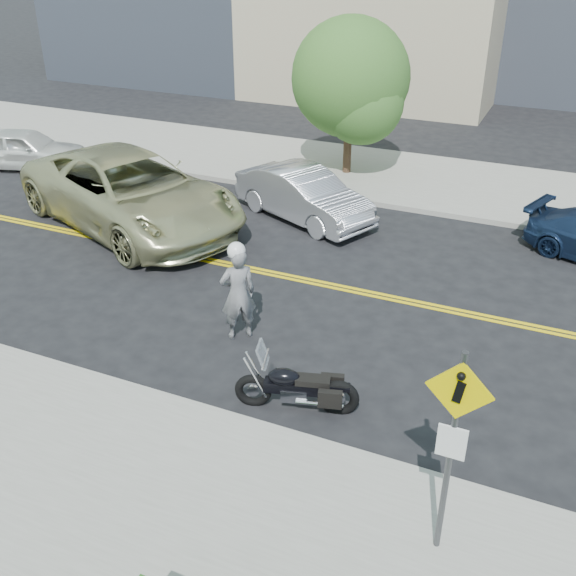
{
  "coord_description": "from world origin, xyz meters",
  "views": [
    {
      "loc": [
        4.89,
        -12.62,
        7.26
      ],
      "look_at": [
        0.41,
        -2.49,
        1.2
      ],
      "focal_mm": 42.0,
      "sensor_mm": 36.0,
      "label": 1
    }
  ],
  "objects_px": {
    "motorcyclist": "(238,291)",
    "suv": "(131,192)",
    "motorcycle": "(297,378)",
    "parked_car_white": "(25,149)",
    "parked_car_silver": "(304,195)",
    "pedestrian_sign": "(453,437)"
  },
  "relations": [
    {
      "from": "motorcycle",
      "to": "suv",
      "type": "bearing_deg",
      "value": 127.12
    },
    {
      "from": "suv",
      "to": "parked_car_white",
      "type": "height_order",
      "value": "suv"
    },
    {
      "from": "motorcyclist",
      "to": "suv",
      "type": "relative_size",
      "value": 0.29
    },
    {
      "from": "parked_car_white",
      "to": "motorcyclist",
      "type": "bearing_deg",
      "value": -136.21
    },
    {
      "from": "parked_car_white",
      "to": "parked_car_silver",
      "type": "relative_size",
      "value": 0.91
    },
    {
      "from": "motorcyclist",
      "to": "parked_car_white",
      "type": "xyz_separation_m",
      "value": [
        -11.24,
        6.35,
        -0.36
      ]
    },
    {
      "from": "motorcycle",
      "to": "pedestrian_sign",
      "type": "bearing_deg",
      "value": -51.23
    },
    {
      "from": "pedestrian_sign",
      "to": "suv",
      "type": "xyz_separation_m",
      "value": [
        -9.91,
        7.36,
        -0.99
      ]
    },
    {
      "from": "parked_car_white",
      "to": "parked_car_silver",
      "type": "bearing_deg",
      "value": -108.52
    },
    {
      "from": "motorcyclist",
      "to": "parked_car_white",
      "type": "height_order",
      "value": "motorcyclist"
    },
    {
      "from": "parked_car_silver",
      "to": "pedestrian_sign",
      "type": "bearing_deg",
      "value": -124.54
    },
    {
      "from": "parked_car_silver",
      "to": "suv",
      "type": "bearing_deg",
      "value": 143.9
    },
    {
      "from": "pedestrian_sign",
      "to": "parked_car_silver",
      "type": "xyz_separation_m",
      "value": [
        -5.91,
        9.66,
        -1.26
      ]
    },
    {
      "from": "motorcycle",
      "to": "parked_car_silver",
      "type": "relative_size",
      "value": 0.48
    },
    {
      "from": "motorcycle",
      "to": "parked_car_white",
      "type": "xyz_separation_m",
      "value": [
        -13.16,
        7.96,
        0.04
      ]
    },
    {
      "from": "motorcyclist",
      "to": "motorcycle",
      "type": "relative_size",
      "value": 1.01
    },
    {
      "from": "pedestrian_sign",
      "to": "parked_car_silver",
      "type": "relative_size",
      "value": 0.71
    },
    {
      "from": "pedestrian_sign",
      "to": "motorcyclist",
      "type": "distance_m",
      "value": 6.05
    },
    {
      "from": "parked_car_silver",
      "to": "motorcyclist",
      "type": "bearing_deg",
      "value": -145.16
    },
    {
      "from": "suv",
      "to": "parked_car_silver",
      "type": "distance_m",
      "value": 4.62
    },
    {
      "from": "parked_car_white",
      "to": "parked_car_silver",
      "type": "distance_m",
      "value": 10.08
    },
    {
      "from": "suv",
      "to": "motorcyclist",
      "type": "bearing_deg",
      "value": -104.34
    }
  ]
}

